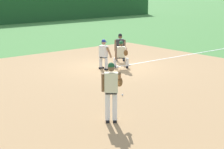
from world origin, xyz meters
name	(u,v)px	position (x,y,z in m)	size (l,w,h in m)	color
ground_plane	(113,68)	(0.00, 0.00, 0.00)	(160.00, 160.00, 0.00)	#47843D
infield_dirt_patch	(112,89)	(-2.71, -3.15, 0.00)	(18.00, 18.00, 0.01)	tan
foul_line_stripe	(191,54)	(5.87, 0.00, 0.01)	(11.74, 0.10, 0.00)	white
first_base_bag	(113,67)	(0.00, 0.00, 0.04)	(0.38, 0.38, 0.09)	white
baseball	(122,95)	(-3.12, -4.21, 0.04)	(0.07, 0.07, 0.07)	white
pitcher	(112,89)	(-5.39, -6.28, 1.06)	(0.85, 0.54, 1.86)	black
first_baseman	(121,53)	(0.24, -0.33, 0.73)	(0.72, 1.09, 1.34)	black
baserunner	(104,53)	(-0.62, -0.03, 0.79)	(0.45, 0.60, 1.46)	black
umpire	(120,46)	(1.44, 1.14, 0.79)	(0.68, 0.67, 1.46)	black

